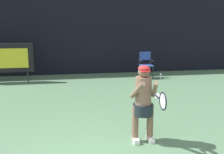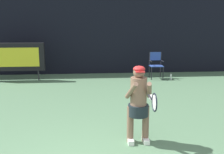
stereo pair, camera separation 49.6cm
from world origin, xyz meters
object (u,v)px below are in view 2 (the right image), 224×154
object	(u,v)px
tennis_player	(139,101)
water_bottle	(171,77)
umpire_chair	(156,64)
scoreboard	(16,57)
tennis_racket	(154,102)

from	to	relation	value
tennis_player	water_bottle	bearing A→B (deg)	66.66
water_bottle	tennis_player	distance (m)	5.95
umpire_chair	tennis_player	distance (m)	6.04
scoreboard	tennis_player	distance (m)	6.97
umpire_chair	water_bottle	distance (m)	0.81
umpire_chair	tennis_player	world-z (taller)	tennis_player
tennis_player	umpire_chair	bearing A→B (deg)	72.71
water_bottle	tennis_player	world-z (taller)	tennis_player
umpire_chair	tennis_racket	xyz separation A→B (m)	(-1.66, -6.40, 0.39)
umpire_chair	tennis_racket	bearing A→B (deg)	-104.52
scoreboard	umpire_chair	world-z (taller)	scoreboard
scoreboard	tennis_racket	size ratio (longest dim) A/B	3.65
scoreboard	tennis_racket	xyz separation A→B (m)	(3.95, -6.47, 0.06)
tennis_player	scoreboard	bearing A→B (deg)	123.22
scoreboard	water_bottle	bearing A→B (deg)	-3.74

